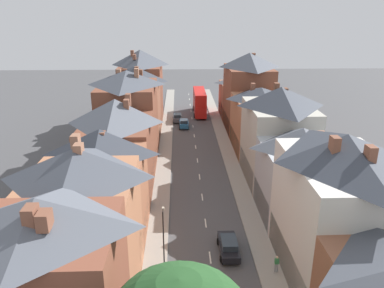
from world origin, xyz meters
name	(u,v)px	position (x,y,z in m)	size (l,w,h in m)	color
pavement_left	(165,156)	(-5.10, 38.00, 0.07)	(2.20, 104.00, 0.14)	gray
pavement_right	(229,155)	(5.10, 38.00, 0.07)	(2.20, 104.00, 0.14)	gray
centre_line_dashes	(197,160)	(0.00, 36.00, 0.01)	(0.14, 97.80, 0.01)	silver
terrace_row_left	(120,140)	(-10.19, 27.54, 6.37)	(8.00, 75.90, 14.57)	silver
terrace_row_right	(284,146)	(10.19, 25.90, 5.96)	(8.00, 78.67, 14.58)	#A36042
double_decker_bus_lead	(199,102)	(1.79, 63.20, 2.82)	(2.74, 10.80, 5.30)	red
car_near_blue	(229,246)	(1.80, 12.65, 0.80)	(1.90, 4.44, 1.57)	black
car_near_silver	(177,117)	(-3.10, 57.66, 0.82)	(1.90, 4.33, 1.63)	#4C515B
car_parked_left_a	(184,124)	(-1.80, 53.12, 0.84)	(1.90, 3.94, 1.68)	#236093
pedestrian_near_right	(277,263)	(5.61, 9.61, 1.03)	(0.36, 0.22, 1.61)	gray
street_lamp	(163,234)	(-4.25, 11.15, 3.24)	(0.20, 1.12, 5.50)	black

